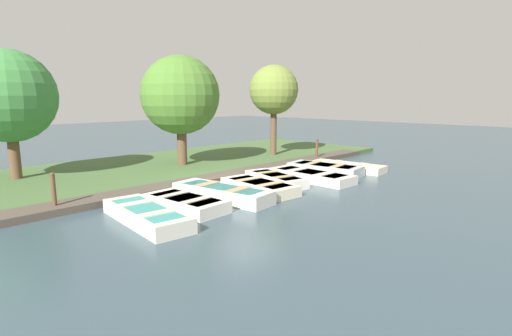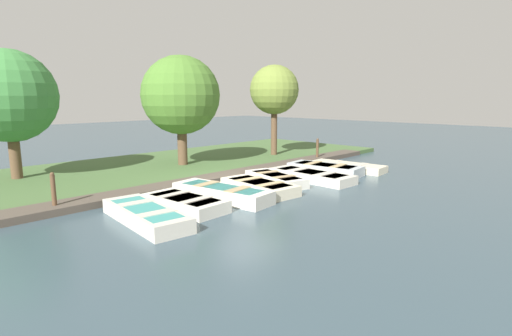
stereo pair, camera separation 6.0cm
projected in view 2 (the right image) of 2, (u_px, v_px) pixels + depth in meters
ground_plane at (242, 186)px, 14.65m from camera, size 80.00×80.00×0.00m
shore_bank at (165, 167)px, 18.03m from camera, size 8.00×24.00×0.21m
dock_walkway at (217, 178)px, 15.57m from camera, size 1.03×20.31×0.21m
rowboat_0 at (146, 215)px, 10.34m from camera, size 3.36×1.44×0.41m
rowboat_1 at (185, 203)px, 11.55m from camera, size 2.68×1.35×0.38m
rowboat_2 at (222, 193)px, 12.64m from camera, size 3.53×1.48×0.44m
rowboat_3 at (259, 186)px, 13.67m from camera, size 2.95×1.45×0.38m
rowboat_4 at (276, 179)px, 14.95m from camera, size 2.91×1.62×0.38m
rowboat_5 at (311, 176)px, 15.59m from camera, size 3.52×1.35×0.36m
rowboat_6 at (325, 169)px, 16.90m from camera, size 3.20×1.57×0.42m
rowboat_7 at (348, 167)px, 17.75m from camera, size 3.36×1.29×0.33m
mooring_post_near at (54, 192)px, 11.14m from camera, size 0.13×0.13×1.16m
mooring_post_far at (317, 150)px, 20.18m from camera, size 0.13×0.13×1.16m
park_tree_far_left at (9, 96)px, 14.43m from camera, size 3.36×3.36×4.93m
park_tree_left at (181, 96)px, 17.49m from camera, size 3.44×3.44×5.02m
park_tree_center at (274, 90)px, 20.57m from camera, size 2.53×2.53×4.85m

